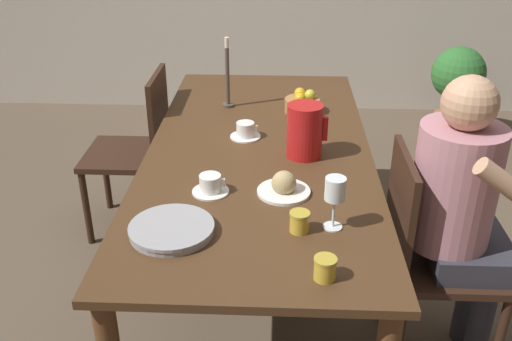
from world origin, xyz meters
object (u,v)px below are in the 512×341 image
(person_seated, at_px, (461,205))
(jam_jar_red, at_px, (300,221))
(candlestick_tall, at_px, (228,80))
(chair_opposite, at_px, (138,148))
(jam_jar_amber, at_px, (325,267))
(serving_tray, at_px, (172,229))
(teacup_near_person, at_px, (210,185))
(bread_plate, at_px, (284,186))
(red_pitcher, at_px, (305,131))
(chair_person_side, at_px, (428,253))
(fruit_bowl, at_px, (302,104))
(potted_plant, at_px, (457,82))
(wine_glass_water, at_px, (335,191))
(teacup_across, at_px, (245,131))

(person_seated, bearing_deg, jam_jar_red, -68.73)
(candlestick_tall, bearing_deg, jam_jar_red, -73.55)
(chair_opposite, distance_m, candlestick_tall, 0.62)
(jam_jar_amber, relative_size, candlestick_tall, 0.20)
(jam_jar_amber, height_order, candlestick_tall, candlestick_tall)
(serving_tray, relative_size, jam_jar_red, 3.97)
(teacup_near_person, xyz_separation_m, bread_plate, (0.27, 0.01, -0.00))
(candlestick_tall, bearing_deg, chair_opposite, 179.76)
(candlestick_tall, bearing_deg, red_pitcher, -56.83)
(chair_person_side, xyz_separation_m, person_seated, (0.08, -0.01, 0.22))
(red_pitcher, distance_m, teacup_near_person, 0.49)
(serving_tray, distance_m, fruit_bowl, 1.19)
(teacup_near_person, distance_m, jam_jar_red, 0.40)
(serving_tray, bearing_deg, person_seated, 14.61)
(serving_tray, height_order, potted_plant, serving_tray)
(potted_plant, bearing_deg, red_pitcher, -121.71)
(jam_jar_red, xyz_separation_m, candlestick_tall, (-0.33, 1.13, 0.10))
(serving_tray, relative_size, fruit_bowl, 1.63)
(chair_opposite, bearing_deg, wine_glass_water, -139.89)
(fruit_bowl, relative_size, potted_plant, 0.25)
(teacup_across, xyz_separation_m, jam_jar_amber, (0.29, -0.99, 0.01))
(person_seated, bearing_deg, jam_jar_amber, -47.77)
(bread_plate, relative_size, jam_jar_amber, 2.79)
(person_seated, distance_m, serving_tray, 1.04)
(red_pitcher, bearing_deg, candlestick_tall, 123.17)
(serving_tray, distance_m, jam_jar_amber, 0.53)
(red_pitcher, relative_size, fruit_bowl, 1.31)
(serving_tray, distance_m, candlestick_tall, 1.17)
(chair_opposite, relative_size, red_pitcher, 3.97)
(teacup_across, distance_m, bread_plate, 0.53)
(person_seated, bearing_deg, potted_plant, 164.42)
(bread_plate, bearing_deg, jam_jar_amber, -76.59)
(chair_person_side, distance_m, bread_plate, 0.62)
(chair_person_side, distance_m, jam_jar_amber, 0.72)
(red_pitcher, height_order, teacup_across, red_pitcher)
(jam_jar_red, bearing_deg, jam_jar_amber, -74.73)
(teacup_across, bearing_deg, serving_tray, -103.89)
(potted_plant, bearing_deg, teacup_across, -129.49)
(chair_person_side, relative_size, bread_plate, 4.52)
(jam_jar_amber, bearing_deg, teacup_across, 106.24)
(jam_jar_red, bearing_deg, bread_plate, 101.56)
(red_pitcher, distance_m, fruit_bowl, 0.50)
(chair_opposite, distance_m, bread_plate, 1.20)
(candlestick_tall, bearing_deg, serving_tray, -94.01)
(person_seated, xyz_separation_m, wine_glass_water, (-0.48, -0.20, 0.16))
(bread_plate, bearing_deg, candlestick_tall, 107.80)
(chair_opposite, relative_size, potted_plant, 1.31)
(wine_glass_water, bearing_deg, bread_plate, 125.97)
(wine_glass_water, height_order, teacup_near_person, wine_glass_water)
(chair_person_side, distance_m, chair_opposite, 1.60)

